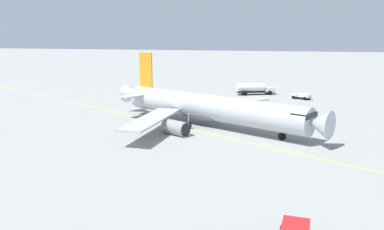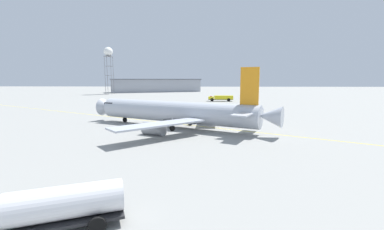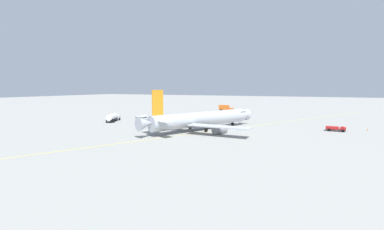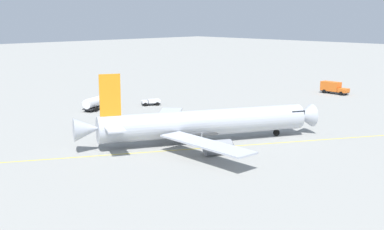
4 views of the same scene
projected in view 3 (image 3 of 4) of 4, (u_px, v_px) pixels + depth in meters
ground_plane at (189, 131)px, 74.96m from camera, size 600.00×600.00×0.00m
airliner_main at (201, 120)px, 76.31m from camera, size 38.24×33.13×11.69m
fuel_tanker_truck at (113, 117)px, 95.29m from camera, size 9.71×5.95×2.87m
catering_truck_truck at (225, 108)px, 136.68m from camera, size 2.89×7.60×3.10m
ops_pickup_truck at (336, 128)px, 74.37m from camera, size 2.58×5.15×1.41m
pushback_tug_truck at (141, 117)px, 104.04m from camera, size 4.63×3.73×1.30m
taxiway_centreline at (211, 131)px, 73.93m from camera, size 173.75×95.13×0.01m
safety_cone_near at (368, 129)px, 75.93m from camera, size 0.36×0.36×0.55m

